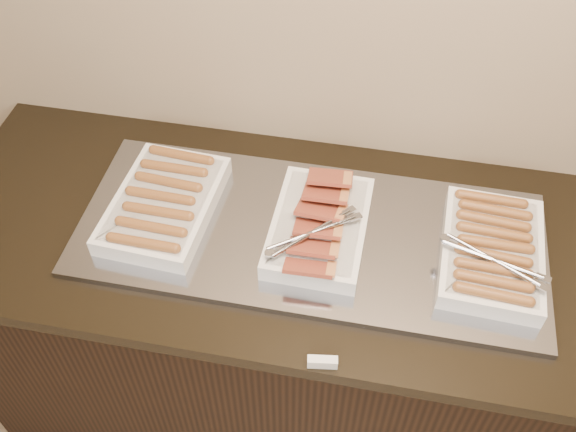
% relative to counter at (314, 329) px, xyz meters
% --- Properties ---
extents(counter, '(2.06, 0.76, 0.90)m').
position_rel_counter_xyz_m(counter, '(0.00, 0.00, 0.00)').
color(counter, black).
rests_on(counter, ground).
extents(warming_tray, '(1.20, 0.50, 0.02)m').
position_rel_counter_xyz_m(warming_tray, '(-0.02, 0.00, 0.46)').
color(warming_tray, gray).
rests_on(warming_tray, counter).
extents(dish_left, '(0.27, 0.39, 0.07)m').
position_rel_counter_xyz_m(dish_left, '(-0.41, 0.00, 0.50)').
color(dish_left, silver).
rests_on(dish_left, warming_tray).
extents(dish_center, '(0.25, 0.38, 0.09)m').
position_rel_counter_xyz_m(dish_center, '(-0.00, -0.00, 0.50)').
color(dish_center, silver).
rests_on(dish_center, warming_tray).
extents(dish_right, '(0.27, 0.37, 0.08)m').
position_rel_counter_xyz_m(dish_right, '(0.43, -0.00, 0.50)').
color(dish_right, silver).
rests_on(dish_right, warming_tray).
extents(label_holder, '(0.07, 0.03, 0.03)m').
position_rel_counter_xyz_m(label_holder, '(0.07, -0.36, 0.46)').
color(label_holder, silver).
rests_on(label_holder, counter).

